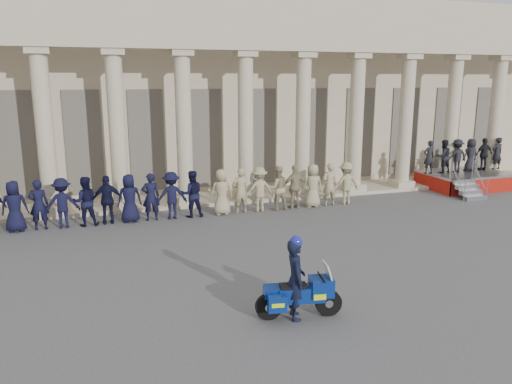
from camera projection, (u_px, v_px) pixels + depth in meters
The scene contains 6 objects.
ground at pixel (285, 270), 13.78m from camera, with size 90.00×90.00×0.00m, color #48484A.
building at pixel (185, 92), 26.46m from camera, with size 40.00×12.50×9.00m.
officer_rank at pixel (124, 199), 18.23m from camera, with size 19.13×0.68×1.80m.
reviewing_stand at pixel (464, 162), 24.02m from camera, with size 4.58×3.80×2.37m.
motorcycle at pixel (300, 294), 10.95m from camera, with size 1.94×0.91×1.25m.
rider at pixel (295, 278), 10.84m from camera, with size 0.54×0.72×1.90m.
Camera 1 is at (-4.76, -12.09, 5.15)m, focal length 35.00 mm.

